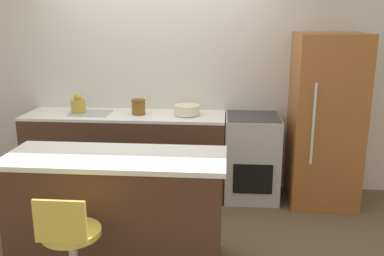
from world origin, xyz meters
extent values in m
plane|color=brown|center=(0.00, 0.00, 0.00)|extent=(14.00, 14.00, 0.00)
cube|color=beige|center=(0.00, 0.66, 1.30)|extent=(8.00, 0.06, 2.60)
cube|color=#4C2D1E|center=(-0.34, 0.33, 0.45)|extent=(2.25, 0.61, 0.91)
cube|color=white|center=(-0.34, 0.33, 0.92)|extent=(2.25, 0.61, 0.03)
cube|color=#9EA3A8|center=(-0.73, 0.33, 0.94)|extent=(0.44, 0.34, 0.01)
cube|color=#4C2D1E|center=(-0.07, -1.11, 0.45)|extent=(1.69, 0.63, 0.90)
cube|color=white|center=(-0.07, -1.11, 0.92)|extent=(1.76, 0.67, 0.04)
cube|color=#B7B2A8|center=(1.10, 0.33, 0.47)|extent=(0.60, 0.61, 0.94)
cube|color=black|center=(1.10, 0.01, 0.33)|extent=(0.42, 0.01, 0.33)
cube|color=#333338|center=(1.10, 0.33, 0.94)|extent=(0.57, 0.58, 0.01)
cube|color=#995628|center=(1.86, 0.28, 0.92)|extent=(0.70, 0.70, 1.84)
cube|color=silver|center=(1.66, -0.08, 0.97)|extent=(0.02, 0.02, 0.83)
cylinder|color=gold|center=(-0.23, -1.71, 0.58)|extent=(0.40, 0.40, 0.04)
cube|color=gold|center=(-0.23, -1.89, 0.75)|extent=(0.34, 0.02, 0.29)
cylinder|color=#B29333|center=(-0.87, 0.33, 1.02)|extent=(0.16, 0.16, 0.15)
sphere|color=#B29333|center=(-0.87, 0.33, 1.12)|extent=(0.09, 0.09, 0.09)
cylinder|color=beige|center=(0.36, 0.33, 1.00)|extent=(0.28, 0.28, 0.11)
cylinder|color=brown|center=(-0.18, 0.33, 1.02)|extent=(0.15, 0.15, 0.14)
cylinder|color=brown|center=(-0.18, 0.33, 1.10)|extent=(0.16, 0.16, 0.02)
camera|label=1|loc=(0.81, -4.27, 2.01)|focal=40.00mm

